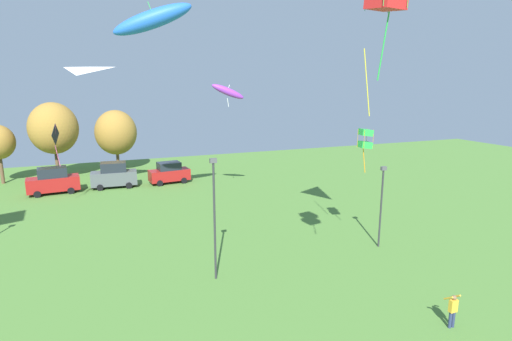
# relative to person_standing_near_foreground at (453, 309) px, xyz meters

# --- Properties ---
(person_standing_near_foreground) EXTENTS (0.52, 0.46, 1.58)m
(person_standing_near_foreground) POSITION_rel_person_standing_near_foreground_xyz_m (0.00, 0.00, 0.00)
(person_standing_near_foreground) COLOR navy
(person_standing_near_foreground) RESTS_ON ground
(kite_flying_1) EXTENTS (3.05, 1.09, 2.15)m
(kite_flying_1) POSITION_rel_person_standing_near_foreground_xyz_m (-3.18, 21.98, 8.97)
(kite_flying_1) COLOR purple
(kite_flying_2) EXTENTS (4.05, 3.55, 0.81)m
(kite_flying_2) POSITION_rel_person_standing_near_foreground_xyz_m (-15.14, 25.01, 9.09)
(kite_flying_2) COLOR white
(kite_flying_5) EXTENTS (3.22, 4.01, 5.39)m
(kite_flying_5) POSITION_rel_person_standing_near_foreground_xyz_m (-1.50, 6.75, 12.93)
(kite_flying_5) COLOR black
(kite_flying_6) EXTENTS (0.46, 1.75, 3.61)m
(kite_flying_6) POSITION_rel_person_standing_near_foreground_xyz_m (-17.16, 25.37, 5.36)
(kite_flying_6) COLOR black
(kite_flying_7) EXTENTS (0.83, 0.80, 2.75)m
(kite_flying_7) POSITION_rel_person_standing_near_foreground_xyz_m (1.38, 8.64, 6.31)
(kite_flying_7) COLOR green
(kite_flying_8) EXTENTS (5.81, 2.08, 3.10)m
(kite_flying_8) POSITION_rel_person_standing_near_foreground_xyz_m (-9.77, 17.72, 13.90)
(kite_flying_8) COLOR blue
(parked_car_leftmost) EXTENTS (4.84, 2.46, 2.58)m
(parked_car_leftmost) POSITION_rel_person_standing_near_foreground_xyz_m (-18.31, 30.86, 0.38)
(parked_car_leftmost) COLOR maroon
(parked_car_leftmost) RESTS_ON ground
(parked_car_second_from_left) EXTENTS (4.57, 2.22, 2.66)m
(parked_car_second_from_left) POSITION_rel_person_standing_near_foreground_xyz_m (-12.69, 31.16, 0.41)
(parked_car_second_from_left) COLOR #4C5156
(parked_car_second_from_left) RESTS_ON ground
(parked_car_third_from_left) EXTENTS (4.40, 2.42, 2.29)m
(parked_car_third_from_left) POSITION_rel_person_standing_near_foreground_xyz_m (-7.07, 31.04, 0.26)
(parked_car_third_from_left) COLOR maroon
(parked_car_third_from_left) RESTS_ON ground
(light_post_0) EXTENTS (0.36, 0.20, 5.38)m
(light_post_0) POSITION_rel_person_standing_near_foreground_xyz_m (2.80, 8.50, 2.20)
(light_post_0) COLOR #2D2D33
(light_post_0) RESTS_ON ground
(light_post_1) EXTENTS (0.36, 0.20, 6.72)m
(light_post_1) POSITION_rel_person_standing_near_foreground_xyz_m (-8.38, 8.13, 2.89)
(light_post_1) COLOR #2D2D33
(light_post_1) RESTS_ON ground
(treeline_tree_2) EXTENTS (5.13, 5.13, 8.59)m
(treeline_tree_2) POSITION_rel_person_standing_near_foreground_xyz_m (-18.40, 37.19, 4.88)
(treeline_tree_2) COLOR brown
(treeline_tree_2) RESTS_ON ground
(treeline_tree_3) EXTENTS (4.91, 4.91, 7.46)m
(treeline_tree_3) POSITION_rel_person_standing_near_foreground_xyz_m (-11.89, 39.73, 3.87)
(treeline_tree_3) COLOR brown
(treeline_tree_3) RESTS_ON ground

